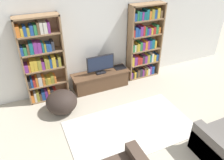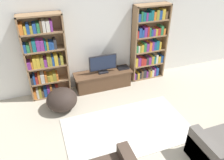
% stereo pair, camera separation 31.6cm
% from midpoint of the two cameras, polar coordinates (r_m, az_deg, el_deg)
% --- Properties ---
extents(wall_back, '(8.80, 0.06, 2.60)m').
position_cam_midpoint_polar(wall_back, '(5.45, -6.90, 11.01)').
color(wall_back, silver).
rests_on(wall_back, ground_plane).
extents(bookshelf_left, '(0.93, 0.30, 2.02)m').
position_cam_midpoint_polar(bookshelf_left, '(5.20, -19.60, 4.64)').
color(bookshelf_left, '#93704C').
rests_on(bookshelf_left, ground_plane).
extents(bookshelf_right, '(0.93, 0.30, 2.02)m').
position_cam_midpoint_polar(bookshelf_right, '(5.94, 6.79, 9.52)').
color(bookshelf_right, '#93704C').
rests_on(bookshelf_right, ground_plane).
extents(tv_stand, '(1.49, 0.47, 0.44)m').
position_cam_midpoint_polar(tv_stand, '(5.69, -4.55, 0.00)').
color(tv_stand, brown).
rests_on(tv_stand, ground_plane).
extents(television, '(0.71, 0.16, 0.48)m').
position_cam_midpoint_polar(television, '(5.45, -4.69, 4.15)').
color(television, black).
rests_on(television, tv_stand).
extents(laptop, '(0.29, 0.24, 0.03)m').
position_cam_midpoint_polar(laptop, '(5.79, 0.49, 3.34)').
color(laptop, '#28282D').
rests_on(laptop, tv_stand).
extents(area_rug, '(2.54, 1.47, 0.02)m').
position_cam_midpoint_polar(area_rug, '(4.59, 2.79, -12.36)').
color(area_rug, beige).
rests_on(area_rug, ground_plane).
extents(beanbag_ottoman, '(0.68, 0.68, 0.51)m').
position_cam_midpoint_polar(beanbag_ottoman, '(5.01, -14.80, -5.60)').
color(beanbag_ottoman, '#2D231E').
rests_on(beanbag_ottoman, ground_plane).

